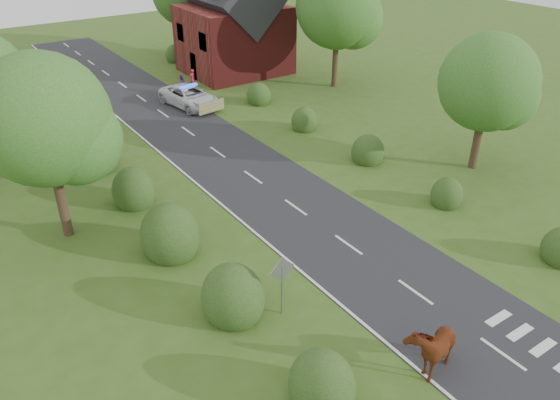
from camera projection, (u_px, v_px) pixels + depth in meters
ground at (415, 292)px, 21.43m from camera, size 120.00×120.00×0.00m
road at (226, 158)px, 32.16m from camera, size 6.00×70.00×0.02m
road_markings at (219, 178)px, 29.88m from camera, size 4.96×70.00×0.01m
hedgerow_left at (141, 201)px, 26.21m from camera, size 2.75×50.41×3.00m
hedgerow_right at (354, 145)px, 32.44m from camera, size 2.10×45.78×2.10m
tree_left_a at (51, 125)px, 22.47m from camera, size 5.74×5.60×8.38m
tree_right_a at (492, 86)px, 28.83m from camera, size 5.33×5.20×7.56m
tree_right_b at (342, 10)px, 41.18m from camera, size 6.56×6.40×9.40m
road_sign at (282, 277)px, 19.57m from camera, size 1.06×0.08×2.53m
house at (234, 27)px, 45.72m from camera, size 8.00×7.40×9.17m
cow at (431, 348)px, 17.71m from camera, size 2.56×1.83×1.64m
police_van at (189, 97)px, 39.60m from camera, size 3.19×5.56×1.60m
pedestrian_red at (193, 79)px, 43.18m from camera, size 0.66×0.54×1.56m
pedestrian_purple at (182, 85)px, 41.83m from camera, size 0.90×0.78×1.58m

